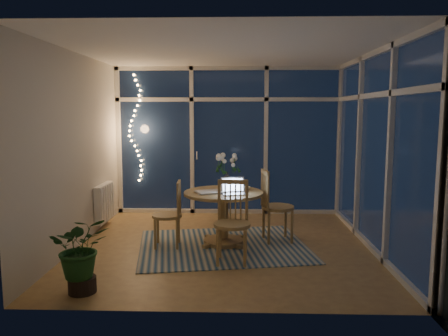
{
  "coord_description": "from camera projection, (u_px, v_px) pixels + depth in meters",
  "views": [
    {
      "loc": [
        0.17,
        -5.77,
        1.82
      ],
      "look_at": [
        -0.03,
        0.25,
        1.04
      ],
      "focal_mm": 35.0,
      "sensor_mm": 36.0,
      "label": 1
    }
  ],
  "objects": [
    {
      "name": "floor",
      "position": [
        226.0,
        246.0,
        5.95
      ],
      "size": [
        4.0,
        4.0,
        0.0
      ],
      "primitive_type": "plane",
      "color": "olive",
      "rests_on": "ground"
    },
    {
      "name": "ceiling",
      "position": [
        226.0,
        50.0,
        5.62
      ],
      "size": [
        4.0,
        4.0,
        0.0
      ],
      "primitive_type": "plane",
      "color": "white",
      "rests_on": "wall_back"
    },
    {
      "name": "wall_back",
      "position": [
        229.0,
        141.0,
        7.77
      ],
      "size": [
        4.0,
        0.04,
        2.6
      ],
      "primitive_type": "cube",
      "color": "beige",
      "rests_on": "floor"
    },
    {
      "name": "wall_front",
      "position": [
        219.0,
        171.0,
        3.81
      ],
      "size": [
        4.0,
        0.04,
        2.6
      ],
      "primitive_type": "cube",
      "color": "beige",
      "rests_on": "floor"
    },
    {
      "name": "wall_left",
      "position": [
        77.0,
        150.0,
        5.85
      ],
      "size": [
        0.04,
        4.0,
        2.6
      ],
      "primitive_type": "cube",
      "color": "beige",
      "rests_on": "floor"
    },
    {
      "name": "wall_right",
      "position": [
        378.0,
        151.0,
        5.72
      ],
      "size": [
        0.04,
        4.0,
        2.6
      ],
      "primitive_type": "cube",
      "color": "beige",
      "rests_on": "floor"
    },
    {
      "name": "window_wall_back",
      "position": [
        229.0,
        141.0,
        7.73
      ],
      "size": [
        4.0,
        0.1,
        2.6
      ],
      "primitive_type": "cube",
      "color": "silver",
      "rests_on": "floor"
    },
    {
      "name": "window_wall_right",
      "position": [
        375.0,
        151.0,
        5.73
      ],
      "size": [
        0.1,
        4.0,
        2.6
      ],
      "primitive_type": "cube",
      "color": "silver",
      "rests_on": "floor"
    },
    {
      "name": "radiator",
      "position": [
        104.0,
        202.0,
        6.86
      ],
      "size": [
        0.1,
        0.7,
        0.58
      ],
      "primitive_type": "cube",
      "color": "white",
      "rests_on": "wall_left"
    },
    {
      "name": "fairy_lights",
      "position": [
        135.0,
        128.0,
        7.68
      ],
      "size": [
        0.24,
        0.1,
        1.85
      ],
      "primitive_type": null,
      "color": "#FFB966",
      "rests_on": "window_wall_back"
    },
    {
      "name": "garden_patio",
      "position": [
        251.0,
        187.0,
        10.9
      ],
      "size": [
        12.0,
        6.0,
        0.1
      ],
      "primitive_type": "cube",
      "color": "black",
      "rests_on": "ground"
    },
    {
      "name": "garden_fence",
      "position": [
        232.0,
        147.0,
        11.29
      ],
      "size": [
        11.0,
        0.08,
        1.8
      ],
      "primitive_type": "cube",
      "color": "black",
      "rests_on": "ground"
    },
    {
      "name": "neighbour_roof",
      "position": [
        243.0,
        100.0,
        14.09
      ],
      "size": [
        7.0,
        3.0,
        2.2
      ],
      "primitive_type": "cube",
      "color": "#373842",
      "rests_on": "ground"
    },
    {
      "name": "garden_shrubs",
      "position": [
        193.0,
        176.0,
        9.29
      ],
      "size": [
        0.9,
        0.9,
        0.9
      ],
      "primitive_type": "sphere",
      "color": "black",
      "rests_on": "ground"
    },
    {
      "name": "rug",
      "position": [
        223.0,
        246.0,
        5.92
      ],
      "size": [
        2.5,
        2.13,
        0.01
      ],
      "primitive_type": "cube",
      "rotation": [
        0.0,
        0.0,
        0.17
      ],
      "color": "#C0B79C",
      "rests_on": "floor"
    },
    {
      "name": "dining_table",
      "position": [
        223.0,
        218.0,
        5.98
      ],
      "size": [
        1.24,
        1.24,
        0.74
      ],
      "primitive_type": "cylinder",
      "rotation": [
        0.0,
        0.0,
        0.17
      ],
      "color": "#9E7747",
      "rests_on": "floor"
    },
    {
      "name": "chair_left",
      "position": [
        167.0,
        214.0,
        5.84
      ],
      "size": [
        0.45,
        0.45,
        0.91
      ],
      "primitive_type": "cube",
      "rotation": [
        0.0,
        0.0,
        -1.51
      ],
      "color": "#9E7747",
      "rests_on": "floor"
    },
    {
      "name": "chair_right",
      "position": [
        278.0,
        205.0,
        6.09
      ],
      "size": [
        0.55,
        0.55,
        1.03
      ],
      "primitive_type": "cube",
      "rotation": [
        0.0,
        0.0,
        1.74
      ],
      "color": "#9E7747",
      "rests_on": "floor"
    },
    {
      "name": "chair_front",
      "position": [
        232.0,
        222.0,
        5.2
      ],
      "size": [
        0.49,
        0.49,
        1.01
      ],
      "primitive_type": "cube",
      "rotation": [
        0.0,
        0.0,
        -0.05
      ],
      "color": "#9E7747",
      "rests_on": "floor"
    },
    {
      "name": "laptop",
      "position": [
        234.0,
        186.0,
        5.73
      ],
      "size": [
        0.36,
        0.33,
        0.23
      ],
      "primitive_type": null,
      "rotation": [
        0.0,
        0.0,
        0.2
      ],
      "color": "#BCBDC1",
      "rests_on": "dining_table"
    },
    {
      "name": "flower_vase",
      "position": [
        227.0,
        180.0,
        6.23
      ],
      "size": [
        0.23,
        0.23,
        0.21
      ],
      "primitive_type": "imported",
      "rotation": [
        0.0,
        0.0,
        0.17
      ],
      "color": "silver",
      "rests_on": "dining_table"
    },
    {
      "name": "bowl",
      "position": [
        245.0,
        188.0,
        6.12
      ],
      "size": [
        0.18,
        0.18,
        0.04
      ],
      "primitive_type": "imported",
      "rotation": [
        0.0,
        0.0,
        0.17
      ],
      "color": "white",
      "rests_on": "dining_table"
    },
    {
      "name": "newspapers",
      "position": [
        212.0,
        192.0,
        5.86
      ],
      "size": [
        0.44,
        0.38,
        0.02
      ],
      "primitive_type": "cube",
      "rotation": [
        0.0,
        0.0,
        0.27
      ],
      "color": "silver",
      "rests_on": "dining_table"
    },
    {
      "name": "phone",
      "position": [
        225.0,
        193.0,
        5.78
      ],
      "size": [
        0.12,
        0.06,
        0.01
      ],
      "primitive_type": "cube",
      "rotation": [
        0.0,
        0.0,
        -0.01
      ],
      "color": "black",
      "rests_on": "dining_table"
    },
    {
      "name": "potted_plant",
      "position": [
        81.0,
        256.0,
        4.37
      ],
      "size": [
        0.67,
        0.63,
        0.76
      ],
      "primitive_type": "imported",
      "rotation": [
        0.0,
        0.0,
        0.38
      ],
      "color": "#19471C",
      "rests_on": "floor"
    }
  ]
}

